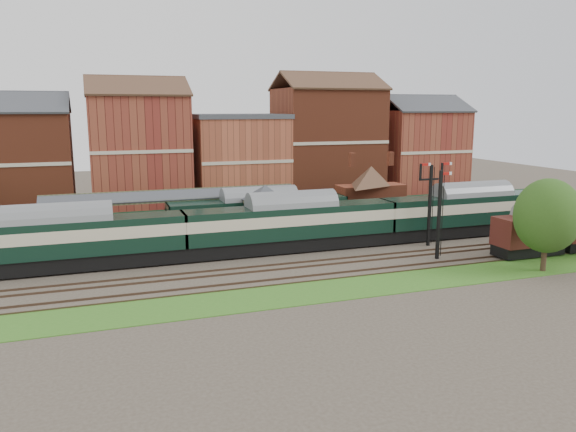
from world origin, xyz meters
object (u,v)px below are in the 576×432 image
object	(u,v)px
semaphore_bracket	(430,199)
platform_railcar	(259,214)
goods_van_a	(529,233)
dmu_train	(292,223)
signal_box	(265,213)

from	to	relation	value
semaphore_bracket	platform_railcar	xyz separation A→B (m)	(-14.71, 9.00, -2.09)
semaphore_bracket	goods_van_a	size ratio (longest dim) A/B	1.27
semaphore_bracket	dmu_train	bearing A→B (deg)	169.48
signal_box	semaphore_bracket	world-z (taller)	semaphore_bracket
signal_box	platform_railcar	bearing A→B (deg)	84.28
signal_box	goods_van_a	distance (m)	24.62
semaphore_bracket	dmu_train	world-z (taller)	semaphore_bracket
signal_box	dmu_train	world-z (taller)	signal_box
goods_van_a	semaphore_bracket	bearing A→B (deg)	134.08
signal_box	dmu_train	xyz separation A→B (m)	(1.58, -3.25, -0.48)
dmu_train	platform_railcar	bearing A→B (deg)	100.94
semaphore_bracket	platform_railcar	bearing A→B (deg)	148.55
signal_box	semaphore_bracket	xyz separation A→B (m)	(15.04, -5.75, 1.44)
signal_box	semaphore_bracket	distance (m)	16.16
signal_box	platform_railcar	world-z (taller)	signal_box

